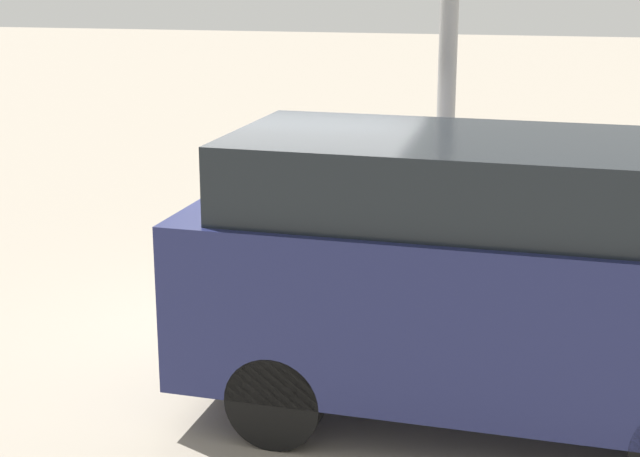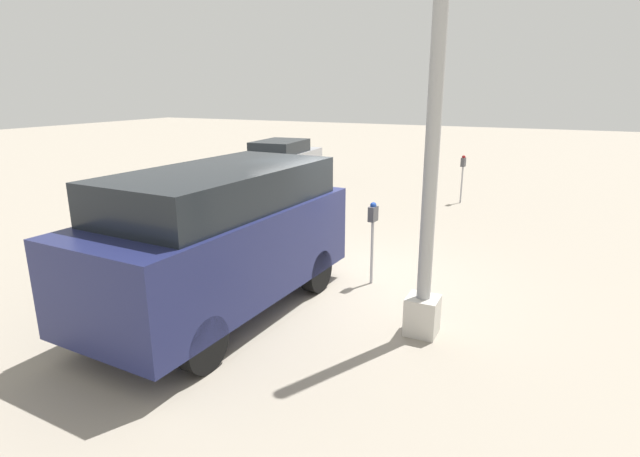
{
  "view_description": "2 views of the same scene",
  "coord_description": "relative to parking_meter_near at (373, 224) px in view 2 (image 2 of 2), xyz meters",
  "views": [
    {
      "loc": [
        2.32,
        -8.49,
        3.53
      ],
      "look_at": [
        0.32,
        0.37,
        1.03
      ],
      "focal_mm": 55.0,
      "sensor_mm": 36.0,
      "label": 1
    },
    {
      "loc": [
        7.82,
        3.19,
        3.37
      ],
      "look_at": [
        0.29,
        -0.4,
        1.03
      ],
      "focal_mm": 28.0,
      "sensor_mm": 36.0,
      "label": 2
    }
  ],
  "objects": [
    {
      "name": "parked_van",
      "position": [
        2.11,
        -1.68,
        0.13
      ],
      "size": [
        4.73,
        2.21,
        2.25
      ],
      "rotation": [
        0.0,
        0.0,
        -0.05
      ],
      "color": "navy",
      "rests_on": "ground"
    },
    {
      "name": "lamp_post",
      "position": [
        1.49,
        1.3,
        0.86
      ],
      "size": [
        0.44,
        0.44,
        5.39
      ],
      "color": "beige",
      "rests_on": "ground"
    },
    {
      "name": "parking_meter_far",
      "position": [
        -7.36,
        0.23,
        -0.03
      ],
      "size": [
        0.21,
        0.13,
        1.45
      ],
      "rotation": [
        0.0,
        0.0,
        -0.12
      ],
      "color": "#9E9EA3",
      "rests_on": "ground"
    },
    {
      "name": "ground_plane",
      "position": [
        0.13,
        -0.42,
        -1.1
      ],
      "size": [
        80.0,
        80.0,
        0.0
      ],
      "primitive_type": "plane",
      "color": "gray"
    },
    {
      "name": "parking_meter_near",
      "position": [
        0.0,
        0.0,
        0.0
      ],
      "size": [
        0.21,
        0.13,
        1.49
      ],
      "rotation": [
        0.0,
        0.0,
        -0.12
      ],
      "color": "#9E9EA3",
      "rests_on": "ground"
    },
    {
      "name": "car_distant",
      "position": [
        -8.77,
        -6.82,
        -0.31
      ],
      "size": [
        4.3,
        2.04,
        1.48
      ],
      "rotation": [
        0.0,
        0.0,
        3.22
      ],
      "color": "#9E9EA3",
      "rests_on": "ground"
    }
  ]
}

